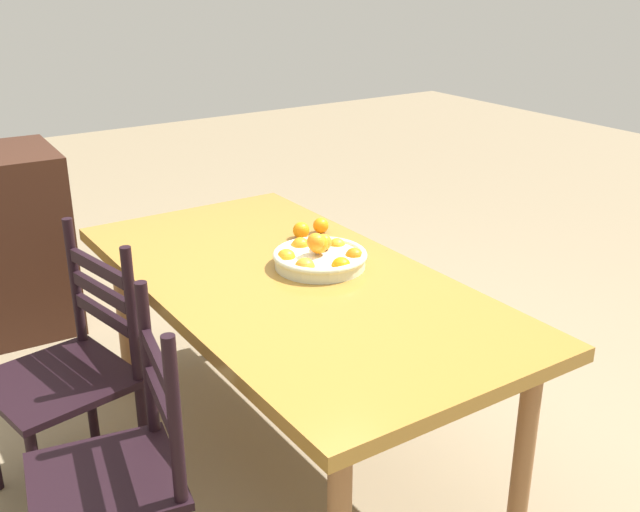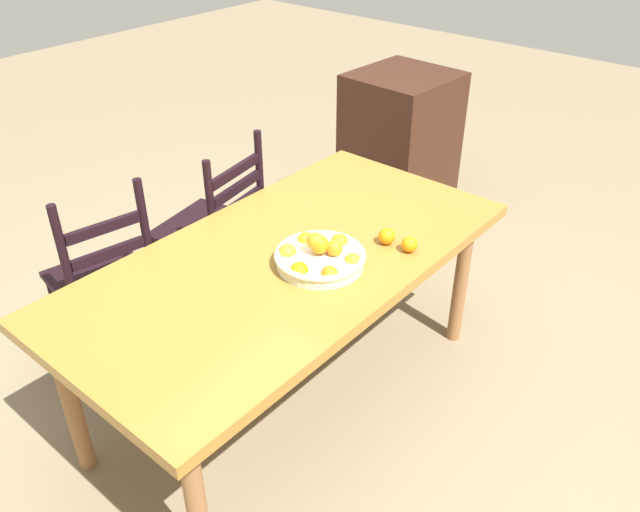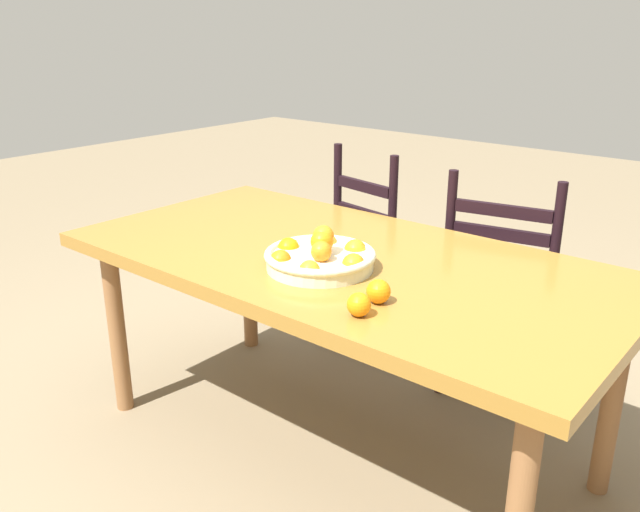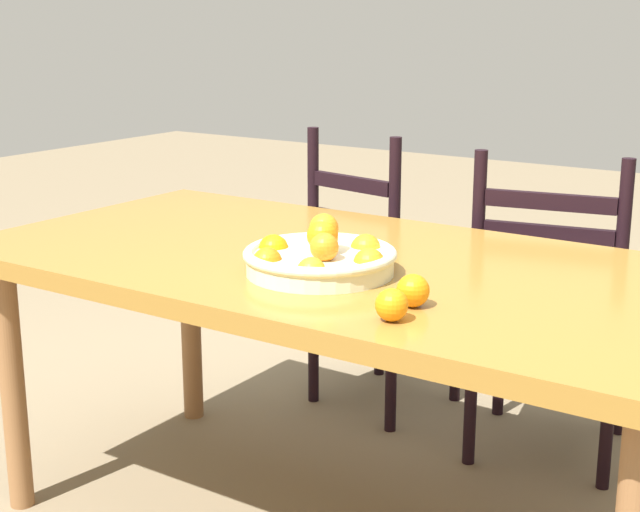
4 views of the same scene
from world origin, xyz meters
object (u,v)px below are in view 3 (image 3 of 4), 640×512
Objects in this scene: fruit_bowl at (320,257)px; orange_loose_0 at (359,305)px; chair_near_window at (504,286)px; orange_loose_1 at (378,291)px; dining_table at (341,274)px; chair_by_cabinet at (383,254)px.

orange_loose_0 is (0.29, -0.20, -0.01)m from fruit_bowl.
orange_loose_0 is at bearing 82.91° from chair_near_window.
dining_table is at bearing 142.60° from orange_loose_1.
chair_by_cabinet is at bearing 121.29° from orange_loose_0.
chair_near_window is at bearing 70.37° from dining_table.
dining_table is 0.18m from fruit_bowl.
orange_loose_0 is 0.10m from orange_loose_1.
orange_loose_0 is (0.32, -0.34, 0.10)m from dining_table.
chair_by_cabinet is 1.03m from fruit_bowl.
orange_loose_0 is at bearing -46.43° from dining_table.
fruit_bowl is 5.16× the size of orange_loose_1.
orange_loose_1 reaches higher than dining_table.
dining_table is 29.04× the size of orange_loose_0.
fruit_bowl is (0.03, -0.14, 0.10)m from dining_table.
orange_loose_0 reaches higher than dining_table.
fruit_bowl is (0.38, -0.90, 0.32)m from chair_by_cabinet.
chair_by_cabinet reaches higher than chair_near_window.
chair_near_window is (0.26, 0.72, -0.20)m from dining_table.
chair_by_cabinet is (-0.60, 0.05, -0.01)m from chair_near_window.
fruit_bowl reaches higher than dining_table.
dining_table is 0.48m from orange_loose_0.
chair_near_window is 1.00m from orange_loose_1.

